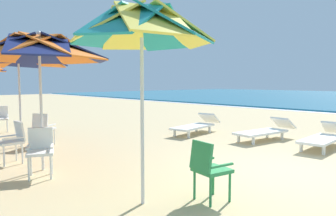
{
  "coord_description": "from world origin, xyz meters",
  "views": [
    {
      "loc": [
        2.7,
        -5.67,
        1.69
      ],
      "look_at": [
        -3.43,
        0.0,
        1.0
      ],
      "focal_mm": 34.59,
      "sensor_mm": 36.0,
      "label": 1
    }
  ],
  "objects_px": {
    "sun_lounger_2": "(265,130)",
    "sun_lounger_3": "(196,125)",
    "beach_umbrella_0": "(142,28)",
    "plastic_chair_2": "(40,149)",
    "sun_lounger_1": "(324,137)",
    "beach_umbrella_2": "(18,57)",
    "plastic_chair_1": "(13,139)",
    "plastic_chair_5": "(1,117)",
    "plastic_chair_3": "(43,127)",
    "plastic_chair_0": "(208,167)",
    "beach_umbrella_1": "(39,49)"
  },
  "relations": [
    {
      "from": "plastic_chair_5",
      "to": "sun_lounger_2",
      "type": "height_order",
      "value": "plastic_chair_5"
    },
    {
      "from": "beach_umbrella_0",
      "to": "plastic_chair_3",
      "type": "height_order",
      "value": "beach_umbrella_0"
    },
    {
      "from": "plastic_chair_1",
      "to": "sun_lounger_1",
      "type": "relative_size",
      "value": 0.4
    },
    {
      "from": "beach_umbrella_0",
      "to": "sun_lounger_1",
      "type": "height_order",
      "value": "beach_umbrella_0"
    },
    {
      "from": "sun_lounger_2",
      "to": "plastic_chair_2",
      "type": "bearing_deg",
      "value": -97.91
    },
    {
      "from": "beach_umbrella_0",
      "to": "plastic_chair_3",
      "type": "bearing_deg",
      "value": 173.27
    },
    {
      "from": "plastic_chair_0",
      "to": "beach_umbrella_2",
      "type": "relative_size",
      "value": 0.33
    },
    {
      "from": "sun_lounger_1",
      "to": "beach_umbrella_0",
      "type": "bearing_deg",
      "value": -91.9
    },
    {
      "from": "plastic_chair_5",
      "to": "sun_lounger_2",
      "type": "distance_m",
      "value": 8.52
    },
    {
      "from": "sun_lounger_1",
      "to": "beach_umbrella_2",
      "type": "bearing_deg",
      "value": -134.39
    },
    {
      "from": "plastic_chair_2",
      "to": "plastic_chair_1",
      "type": "bearing_deg",
      "value": -178.08
    },
    {
      "from": "beach_umbrella_0",
      "to": "plastic_chair_5",
      "type": "relative_size",
      "value": 3.23
    },
    {
      "from": "sun_lounger_1",
      "to": "sun_lounger_2",
      "type": "relative_size",
      "value": 0.99
    },
    {
      "from": "beach_umbrella_2",
      "to": "sun_lounger_2",
      "type": "distance_m",
      "value": 6.98
    },
    {
      "from": "beach_umbrella_1",
      "to": "sun_lounger_3",
      "type": "height_order",
      "value": "beach_umbrella_1"
    },
    {
      "from": "plastic_chair_1",
      "to": "sun_lounger_2",
      "type": "distance_m",
      "value": 6.54
    },
    {
      "from": "beach_umbrella_1",
      "to": "plastic_chair_3",
      "type": "bearing_deg",
      "value": 158.02
    },
    {
      "from": "beach_umbrella_0",
      "to": "sun_lounger_3",
      "type": "bearing_deg",
      "value": 125.31
    },
    {
      "from": "plastic_chair_0",
      "to": "plastic_chair_2",
      "type": "xyz_separation_m",
      "value": [
        -2.82,
        -1.25,
        0.0
      ]
    },
    {
      "from": "plastic_chair_5",
      "to": "sun_lounger_3",
      "type": "bearing_deg",
      "value": 43.74
    },
    {
      "from": "plastic_chair_0",
      "to": "plastic_chair_3",
      "type": "relative_size",
      "value": 1.0
    },
    {
      "from": "plastic_chair_2",
      "to": "sun_lounger_1",
      "type": "relative_size",
      "value": 0.4
    },
    {
      "from": "beach_umbrella_2",
      "to": "plastic_chair_5",
      "type": "relative_size",
      "value": 3.06
    },
    {
      "from": "plastic_chair_5",
      "to": "sun_lounger_3",
      "type": "relative_size",
      "value": 0.39
    },
    {
      "from": "plastic_chair_2",
      "to": "sun_lounger_2",
      "type": "xyz_separation_m",
      "value": [
        0.85,
        6.12,
        -0.22
      ]
    },
    {
      "from": "plastic_chair_2",
      "to": "beach_umbrella_2",
      "type": "height_order",
      "value": "beach_umbrella_2"
    },
    {
      "from": "plastic_chair_1",
      "to": "beach_umbrella_0",
      "type": "bearing_deg",
      "value": 9.09
    },
    {
      "from": "plastic_chair_2",
      "to": "sun_lounger_2",
      "type": "relative_size",
      "value": 0.39
    },
    {
      "from": "sun_lounger_3",
      "to": "plastic_chair_2",
      "type": "bearing_deg",
      "value": -76.92
    },
    {
      "from": "beach_umbrella_2",
      "to": "sun_lounger_2",
      "type": "bearing_deg",
      "value": 54.72
    },
    {
      "from": "plastic_chair_3",
      "to": "sun_lounger_2",
      "type": "relative_size",
      "value": 0.39
    },
    {
      "from": "beach_umbrella_1",
      "to": "sun_lounger_2",
      "type": "relative_size",
      "value": 1.19
    },
    {
      "from": "plastic_chair_2",
      "to": "beach_umbrella_2",
      "type": "xyz_separation_m",
      "value": [
        -3.01,
        0.67,
        1.82
      ]
    },
    {
      "from": "plastic_chair_0",
      "to": "beach_umbrella_1",
      "type": "relative_size",
      "value": 0.33
    },
    {
      "from": "plastic_chair_0",
      "to": "sun_lounger_1",
      "type": "height_order",
      "value": "plastic_chair_0"
    },
    {
      "from": "sun_lounger_2",
      "to": "sun_lounger_3",
      "type": "relative_size",
      "value": 0.99
    },
    {
      "from": "plastic_chair_5",
      "to": "sun_lounger_2",
      "type": "bearing_deg",
      "value": 36.73
    },
    {
      "from": "plastic_chair_0",
      "to": "plastic_chair_3",
      "type": "xyz_separation_m",
      "value": [
        -5.48,
        -0.15,
        0.0
      ]
    },
    {
      "from": "beach_umbrella_2",
      "to": "plastic_chair_2",
      "type": "bearing_deg",
      "value": -12.49
    },
    {
      "from": "beach_umbrella_2",
      "to": "plastic_chair_5",
      "type": "bearing_deg",
      "value": 173.18
    },
    {
      "from": "plastic_chair_2",
      "to": "beach_umbrella_1",
      "type": "bearing_deg",
      "value": 154.07
    },
    {
      "from": "beach_umbrella_0",
      "to": "plastic_chair_0",
      "type": "distance_m",
      "value": 2.12
    },
    {
      "from": "plastic_chair_3",
      "to": "sun_lounger_2",
      "type": "distance_m",
      "value": 6.12
    },
    {
      "from": "plastic_chair_5",
      "to": "sun_lounger_1",
      "type": "distance_m",
      "value": 9.91
    },
    {
      "from": "plastic_chair_1",
      "to": "plastic_chair_2",
      "type": "bearing_deg",
      "value": 1.92
    },
    {
      "from": "beach_umbrella_2",
      "to": "sun_lounger_2",
      "type": "xyz_separation_m",
      "value": [
        3.86,
        5.45,
        -2.03
      ]
    },
    {
      "from": "plastic_chair_0",
      "to": "plastic_chair_5",
      "type": "xyz_separation_m",
      "value": [
        -8.79,
        -0.23,
        0.0
      ]
    },
    {
      "from": "beach_umbrella_2",
      "to": "sun_lounger_1",
      "type": "height_order",
      "value": "beach_umbrella_2"
    },
    {
      "from": "beach_umbrella_0",
      "to": "sun_lounger_2",
      "type": "xyz_separation_m",
      "value": [
        -1.4,
        5.59,
        -2.12
      ]
    },
    {
      "from": "plastic_chair_1",
      "to": "plastic_chair_5",
      "type": "bearing_deg",
      "value": 167.11
    }
  ]
}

